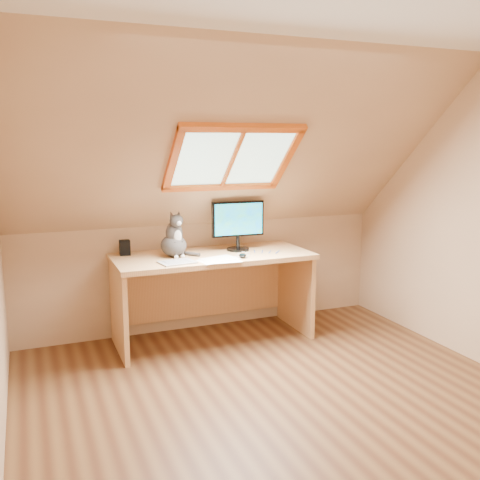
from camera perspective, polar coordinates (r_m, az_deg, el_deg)
name	(u,v)px	position (r m, az deg, el deg)	size (l,w,h in m)	color
ground	(289,407)	(3.75, 5.26, -17.35)	(3.50, 3.50, 0.00)	brown
room_shell	(300,195)	(3.26, 6.43, 4.79)	(3.52, 3.52, 2.41)	tan
desk	(210,278)	(4.79, -3.22, -4.07)	(1.71, 0.75, 0.78)	tan
monitor	(238,222)	(4.78, -0.21, 1.91)	(0.48, 0.20, 0.45)	black
cat	(174,240)	(4.58, -7.05, 0.00)	(0.27, 0.30, 0.40)	#47413F
desk_speaker	(125,248)	(4.72, -12.19, -0.80)	(0.09, 0.09, 0.13)	black
graphics_tablet	(177,262)	(4.35, -6.72, -2.38)	(0.28, 0.20, 0.01)	#B2B2B7
mouse	(243,256)	(4.52, 0.29, -1.67)	(0.06, 0.11, 0.04)	black
papers	(220,260)	(4.43, -2.11, -2.14)	(0.35, 0.30, 0.01)	white
cables	(257,253)	(4.70, 1.84, -1.38)	(0.51, 0.26, 0.01)	silver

